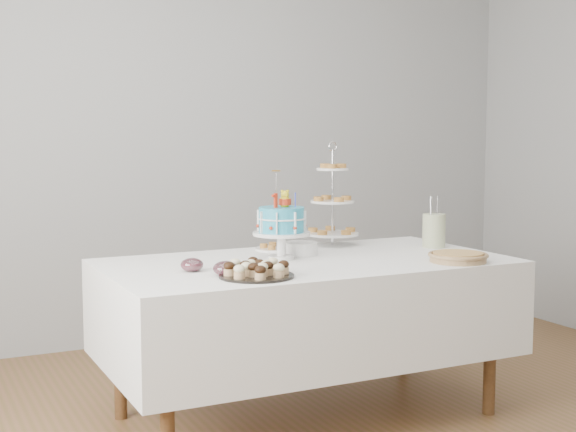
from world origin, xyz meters
name	(u,v)px	position (x,y,z in m)	size (l,w,h in m)	color
walls	(339,139)	(0.00, 0.00, 1.35)	(5.04, 4.04, 2.70)	#A1A4A6
table	(306,307)	(0.00, 0.30, 0.54)	(1.92, 1.02, 0.77)	white
birthday_cake	(282,235)	(-0.09, 0.39, 0.89)	(0.28, 0.28, 0.43)	white
cupcake_tray	(257,269)	(-0.40, 0.00, 0.81)	(0.32, 0.32, 0.07)	black
pie	(458,257)	(0.62, -0.06, 0.80)	(0.28, 0.28, 0.04)	tan
tiered_stand	(333,202)	(0.37, 0.70, 1.00)	(0.29, 0.29, 0.56)	silver
plate_stack	(301,248)	(0.06, 0.47, 0.80)	(0.16, 0.16, 0.06)	white
pastry_plate	(276,247)	(0.01, 0.67, 0.78)	(0.22, 0.22, 0.03)	white
jam_bowl_a	(225,269)	(-0.50, 0.09, 0.80)	(0.11, 0.11, 0.06)	silver
jam_bowl_b	(192,265)	(-0.60, 0.25, 0.80)	(0.10, 0.10, 0.06)	silver
utensil_pitcher	(434,229)	(0.81, 0.39, 0.87)	(0.13, 0.12, 0.27)	beige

